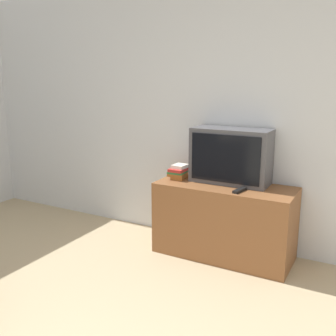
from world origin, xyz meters
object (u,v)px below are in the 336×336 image
(television, at_px, (231,156))
(remote_on_stand, at_px, (239,190))
(tv_stand, at_px, (224,221))
(book_stack, at_px, (179,172))

(television, bearing_deg, remote_on_stand, -53.93)
(tv_stand, distance_m, book_stack, 0.64)
(tv_stand, relative_size, book_stack, 5.84)
(tv_stand, bearing_deg, television, 88.81)
(book_stack, bearing_deg, tv_stand, -1.55)
(television, xyz_separation_m, remote_on_stand, (0.18, -0.25, -0.25))
(television, height_order, remote_on_stand, television)
(television, bearing_deg, tv_stand, -91.19)
(tv_stand, distance_m, remote_on_stand, 0.43)
(book_stack, bearing_deg, television, 11.07)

